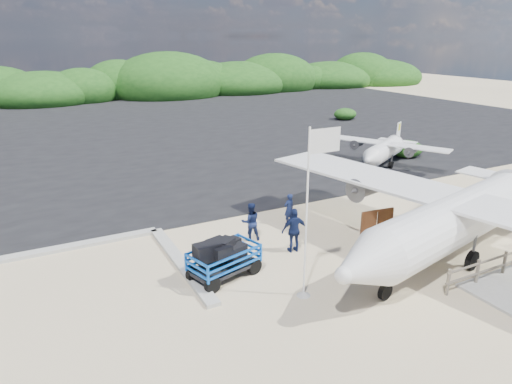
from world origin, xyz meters
The scene contains 13 objects.
ground centered at (0.00, 0.00, 0.00)m, with size 160.00×160.00×0.00m, color beige.
asphalt_apron centered at (0.00, 30.00, 0.00)m, with size 90.00×50.00×0.04m, color #B2B2B2, non-canonical shape.
lagoon centered at (-9.00, 1.50, 0.00)m, with size 9.00×7.00×0.40m, color #B2B2B2, non-canonical shape.
vegetation_band centered at (0.00, 55.00, 0.00)m, with size 124.00×8.00×4.40m, color #B2B2B2, non-canonical shape.
fence centered at (6.00, -5.00, 0.00)m, with size 6.40×2.00×1.10m, color #B2B2B2, non-canonical shape.
baggage_cart centered at (-3.37, -0.29, 0.00)m, with size 2.81×1.61×1.41m, color blue, non-canonical shape.
flagpole centered at (-1.45, -2.72, 0.00)m, with size 1.19×0.49×5.93m, color white, non-canonical shape.
signboard centered at (3.95, -0.29, 0.00)m, with size 1.74×0.16×1.43m, color brown, non-canonical shape.
crew_a centered at (1.44, 2.99, 0.77)m, with size 0.56×0.37×1.53m, color #121D46.
crew_b centered at (-1.00, 2.23, 0.87)m, with size 0.84×0.66×1.73m, color #121D46.
crew_c centered at (0.09, 0.37, 0.96)m, with size 1.12×0.47×1.91m, color #121D46.
aircraft_large centered at (17.28, 21.46, 0.00)m, with size 17.75×17.75×5.33m, color #B2B2B2, non-canonical shape.
aircraft_small centered at (-10.96, 29.16, 0.00)m, with size 7.14×7.14×2.57m, color #B2B2B2, non-canonical shape.
Camera 1 is at (-9.32, -14.25, 8.55)m, focal length 32.00 mm.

